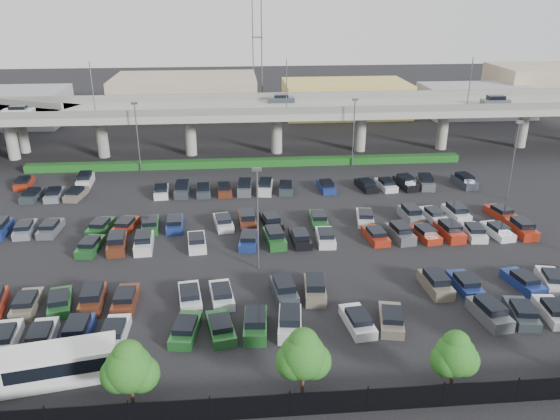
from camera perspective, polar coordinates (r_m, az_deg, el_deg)
The scene contains 10 objects.
ground at distance 60.76m, azimuth -2.64°, elevation -2.54°, with size 280.00×280.00×0.00m, color black.
overpass at distance 89.09m, azimuth -3.74°, elevation 10.22°, with size 150.00×13.00×15.80m.
hedge at distance 83.95m, azimuth -3.39°, elevation 4.95°, with size 66.00×1.60×1.10m, color #113A13.
fence at distance 36.64m, azimuth -0.72°, elevation -19.79°, with size 70.00×0.10×2.00m.
tree_row at distance 36.15m, azimuth 0.31°, elevation -15.08°, with size 65.07×3.66×5.94m.
shuttle_bus at distance 42.03m, azimuth -22.14°, elevation -14.62°, with size 8.12×3.98×2.50m.
parked_cars at distance 57.29m, azimuth -2.81°, elevation -3.47°, with size 63.12×41.61×1.67m.
light_poles at distance 60.33m, azimuth -6.75°, elevation 3.52°, with size 66.90×48.38×10.30m.
distant_buildings at distance 119.82m, azimuth 2.06°, elevation 11.79°, with size 138.00×24.00×9.00m.
comm_tower at distance 129.66m, azimuth -2.41°, elevation 17.87°, with size 2.40×2.40×30.00m.
Camera 1 is at (-1.96, -55.15, 25.43)m, focal length 35.00 mm.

